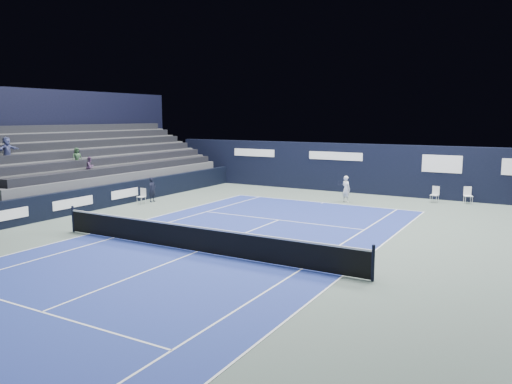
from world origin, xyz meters
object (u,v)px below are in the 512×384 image
folding_chair_back_b (468,194)px  tennis_player (346,189)px  line_judge_chair (142,195)px  tennis_net (196,238)px  folding_chair_back_a (435,193)px

folding_chair_back_b → tennis_player: (-6.03, -2.95, 0.22)m
tennis_player → line_judge_chair: bearing=-147.5°
folding_chair_back_b → tennis_net: tennis_net is taller
line_judge_chair → tennis_player: tennis_player is taller
line_judge_chair → tennis_net: bearing=-37.8°
tennis_net → folding_chair_back_b: bearing=65.7°
line_judge_chair → tennis_net: tennis_net is taller
folding_chair_back_a → tennis_net: size_ratio=0.07×
folding_chair_back_a → folding_chair_back_b: (1.65, 0.51, 0.02)m
folding_chair_back_b → tennis_net: 17.15m
folding_chair_back_a → folding_chair_back_b: bearing=27.1°
folding_chair_back_b → tennis_player: 6.71m
folding_chair_back_b → line_judge_chair: bearing=-172.5°
line_judge_chair → tennis_net: (8.59, -6.55, 0.01)m
folding_chair_back_a → folding_chair_back_b: size_ratio=0.97×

